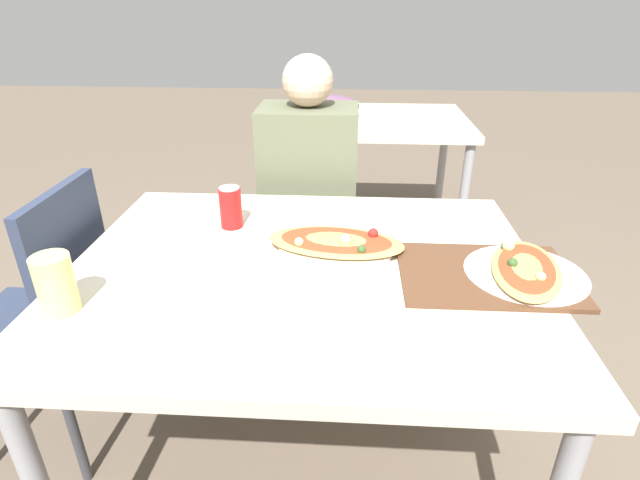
{
  "coord_description": "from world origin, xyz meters",
  "views": [
    {
      "loc": [
        0.11,
        -1.13,
        1.4
      ],
      "look_at": [
        0.04,
        0.03,
        0.82
      ],
      "focal_mm": 28.0,
      "sensor_mm": 36.0,
      "label": 1
    }
  ],
  "objects_px": {
    "chair_far_seated": "(311,219)",
    "soda_can": "(231,207)",
    "pizza_main": "(336,244)",
    "drink_glass": "(56,284)",
    "person_seated": "(308,187)",
    "pizza_second": "(525,271)",
    "dining_table": "(304,287)",
    "chair_side_left": "(48,312)"
  },
  "relations": [
    {
      "from": "dining_table",
      "to": "person_seated",
      "type": "bearing_deg",
      "value": 93.71
    },
    {
      "from": "pizza_main",
      "to": "person_seated",
      "type": "bearing_deg",
      "value": 101.68
    },
    {
      "from": "chair_far_seated",
      "to": "pizza_second",
      "type": "bearing_deg",
      "value": 125.18
    },
    {
      "from": "chair_side_left",
      "to": "pizza_second",
      "type": "height_order",
      "value": "chair_side_left"
    },
    {
      "from": "person_seated",
      "to": "pizza_second",
      "type": "distance_m",
      "value": 0.95
    },
    {
      "from": "chair_far_seated",
      "to": "person_seated",
      "type": "distance_m",
      "value": 0.22
    },
    {
      "from": "dining_table",
      "to": "chair_far_seated",
      "type": "xyz_separation_m",
      "value": [
        -0.05,
        0.82,
        -0.17
      ]
    },
    {
      "from": "chair_side_left",
      "to": "soda_can",
      "type": "xyz_separation_m",
      "value": [
        0.56,
        0.14,
        0.3
      ]
    },
    {
      "from": "chair_far_seated",
      "to": "chair_side_left",
      "type": "bearing_deg",
      "value": 44.53
    },
    {
      "from": "pizza_second",
      "to": "person_seated",
      "type": "bearing_deg",
      "value": 129.24
    },
    {
      "from": "pizza_main",
      "to": "drink_glass",
      "type": "height_order",
      "value": "drink_glass"
    },
    {
      "from": "chair_far_seated",
      "to": "pizza_main",
      "type": "relative_size",
      "value": 2.31
    },
    {
      "from": "pizza_second",
      "to": "pizza_main",
      "type": "bearing_deg",
      "value": 165.77
    },
    {
      "from": "chair_far_seated",
      "to": "dining_table",
      "type": "bearing_deg",
      "value": 93.18
    },
    {
      "from": "dining_table",
      "to": "soda_can",
      "type": "bearing_deg",
      "value": 136.83
    },
    {
      "from": "soda_can",
      "to": "pizza_main",
      "type": "bearing_deg",
      "value": -22.79
    },
    {
      "from": "pizza_main",
      "to": "chair_side_left",
      "type": "bearing_deg",
      "value": -179.5
    },
    {
      "from": "chair_side_left",
      "to": "pizza_main",
      "type": "relative_size",
      "value": 2.31
    },
    {
      "from": "chair_side_left",
      "to": "pizza_main",
      "type": "bearing_deg",
      "value": -89.5
    },
    {
      "from": "person_seated",
      "to": "soda_can",
      "type": "distance_m",
      "value": 0.53
    },
    {
      "from": "dining_table",
      "to": "pizza_second",
      "type": "relative_size",
      "value": 3.52
    },
    {
      "from": "dining_table",
      "to": "chair_side_left",
      "type": "distance_m",
      "value": 0.82
    },
    {
      "from": "dining_table",
      "to": "drink_glass",
      "type": "height_order",
      "value": "drink_glass"
    },
    {
      "from": "dining_table",
      "to": "pizza_main",
      "type": "xyz_separation_m",
      "value": [
        0.08,
        0.09,
        0.09
      ]
    },
    {
      "from": "dining_table",
      "to": "person_seated",
      "type": "distance_m",
      "value": 0.71
    },
    {
      "from": "person_seated",
      "to": "dining_table",
      "type": "bearing_deg",
      "value": 93.71
    },
    {
      "from": "chair_far_seated",
      "to": "soda_can",
      "type": "bearing_deg",
      "value": 72.06
    },
    {
      "from": "person_seated",
      "to": "soda_can",
      "type": "relative_size",
      "value": 9.6
    },
    {
      "from": "person_seated",
      "to": "pizza_second",
      "type": "relative_size",
      "value": 3.47
    },
    {
      "from": "chair_side_left",
      "to": "soda_can",
      "type": "height_order",
      "value": "chair_side_left"
    },
    {
      "from": "chair_far_seated",
      "to": "drink_glass",
      "type": "height_order",
      "value": "chair_far_seated"
    },
    {
      "from": "person_seated",
      "to": "drink_glass",
      "type": "relative_size",
      "value": 8.89
    },
    {
      "from": "chair_far_seated",
      "to": "soda_can",
      "type": "height_order",
      "value": "chair_far_seated"
    },
    {
      "from": "pizza_main",
      "to": "drink_glass",
      "type": "relative_size",
      "value": 2.93
    },
    {
      "from": "dining_table",
      "to": "pizza_main",
      "type": "bearing_deg",
      "value": 47.68
    },
    {
      "from": "dining_table",
      "to": "chair_side_left",
      "type": "xyz_separation_m",
      "value": [
        -0.8,
        0.08,
        -0.17
      ]
    },
    {
      "from": "dining_table",
      "to": "chair_side_left",
      "type": "bearing_deg",
      "value": 174.14
    },
    {
      "from": "pizza_main",
      "to": "soda_can",
      "type": "xyz_separation_m",
      "value": [
        -0.32,
        0.13,
        0.04
      ]
    },
    {
      "from": "pizza_main",
      "to": "chair_far_seated",
      "type": "bearing_deg",
      "value": 99.86
    },
    {
      "from": "chair_side_left",
      "to": "person_seated",
      "type": "bearing_deg",
      "value": -50.36
    },
    {
      "from": "chair_far_seated",
      "to": "person_seated",
      "type": "relative_size",
      "value": 0.76
    },
    {
      "from": "dining_table",
      "to": "soda_can",
      "type": "distance_m",
      "value": 0.35
    }
  ]
}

